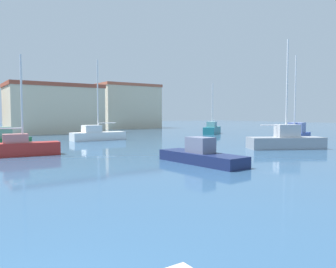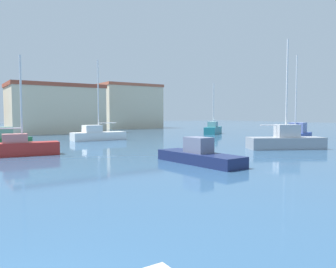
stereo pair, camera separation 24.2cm
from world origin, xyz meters
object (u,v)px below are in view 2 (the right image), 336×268
Objects in this scene: sailboat_red_behind_lamppost at (21,147)px; motorboat_navy_outer_mooring at (199,156)px; sailboat_blue_distant_east at (296,133)px; motorboat_green_mid_harbor at (3,138)px; sailboat_white_far_right at (97,134)px; sailboat_teal_near_pier at (213,129)px; sailboat_grey_far_left at (286,140)px.

motorboat_navy_outer_mooring is at bearing -50.55° from sailboat_red_behind_lamppost.
sailboat_blue_distant_east is 27.61m from sailboat_red_behind_lamppost.
sailboat_red_behind_lamppost is (-0.15, -9.23, 0.07)m from motorboat_green_mid_harbor.
motorboat_green_mid_harbor is at bearing 111.28° from motorboat_navy_outer_mooring.
sailboat_white_far_right is at bearing -2.92° from motorboat_green_mid_harbor.
motorboat_navy_outer_mooring is at bearing -157.65° from sailboat_blue_distant_east.
motorboat_navy_outer_mooring is (-17.81, -18.83, -0.20)m from sailboat_teal_near_pier.
motorboat_green_mid_harbor is at bearing 161.02° from sailboat_blue_distant_east.
sailboat_blue_distant_east reaches higher than sailboat_red_behind_lamppost.
sailboat_red_behind_lamppost is at bearing 158.71° from sailboat_grey_far_left.
sailboat_teal_near_pier is at bearing 46.59° from motorboat_navy_outer_mooring.
sailboat_grey_far_left reaches higher than sailboat_white_far_right.
sailboat_teal_near_pier is 26.92m from sailboat_red_behind_lamppost.
sailboat_red_behind_lamppost is (-17.05, 6.64, -0.06)m from sailboat_grey_far_left.
motorboat_navy_outer_mooring is at bearing -94.49° from sailboat_white_far_right.
sailboat_grey_far_left is (-7.87, -16.83, 0.00)m from sailboat_teal_near_pier.
sailboat_grey_far_left is 10.14m from motorboat_navy_outer_mooring.
sailboat_grey_far_left reaches higher than sailboat_teal_near_pier.
motorboat_green_mid_harbor is 9.24m from sailboat_red_behind_lamppost.
sailboat_teal_near_pier is 25.92m from motorboat_navy_outer_mooring.
sailboat_white_far_right is 1.20× the size of sailboat_teal_near_pier.
sailboat_grey_far_left is 1.30× the size of sailboat_red_behind_lamppost.
motorboat_green_mid_harbor is 0.74× the size of sailboat_red_behind_lamppost.
sailboat_blue_distant_east is (19.13, -9.02, -0.01)m from sailboat_white_far_right.
motorboat_green_mid_harbor is (-24.77, -0.96, -0.13)m from sailboat_teal_near_pier.
sailboat_blue_distant_east is at bearing -0.44° from sailboat_red_behind_lamppost.
sailboat_white_far_right is 1.71× the size of motorboat_green_mid_harbor.
sailboat_white_far_right is 1.47× the size of motorboat_navy_outer_mooring.
sailboat_red_behind_lamppost is (-8.48, -8.81, -0.02)m from sailboat_white_far_right.
sailboat_teal_near_pier is 0.82× the size of sailboat_grey_far_left.
sailboat_red_behind_lamppost reaches higher than motorboat_green_mid_harbor.
sailboat_white_far_right is at bearing 46.10° from sailboat_red_behind_lamppost.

